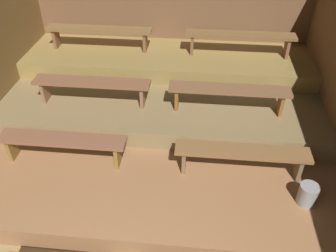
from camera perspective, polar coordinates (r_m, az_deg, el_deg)
The scene contains 12 objects.
ground at distance 5.19m, azimuth -2.33°, elevation -7.30°, with size 5.85×6.28×0.08m, color olive.
wall_back at distance 6.91m, azimuth 0.61°, elevation 16.30°, with size 5.85×0.06×2.25m, color brown.
platform_lower at distance 5.55m, azimuth -1.48°, elevation -1.25°, with size 5.05×4.18×0.28m, color #92643F.
platform_middle at distance 6.02m, azimuth -0.62°, elevation 5.42°, with size 5.05×2.63×0.28m, color olive.
platform_upper at distance 6.45m, azimuth 0.01°, elevation 10.59°, with size 5.05×1.32×0.28m, color olive.
bench_lower_left at distance 4.88m, azimuth -16.80°, elevation -2.56°, with size 1.71×0.29×0.39m.
bench_lower_right at distance 4.59m, azimuth 11.92°, elevation -4.53°, with size 1.71×0.29×0.39m.
bench_middle_left at distance 5.47m, azimuth -12.26°, elevation 6.55°, with size 1.78×0.29×0.39m.
bench_middle_right at distance 5.25m, azimuth 9.91°, elevation 5.45°, with size 1.78×0.29×0.39m.
bench_upper_left at distance 6.56m, azimuth -11.13°, elevation 14.80°, with size 1.88×0.29×0.39m.
bench_upper_right at distance 6.34m, azimuth 11.64°, elevation 13.91°, with size 1.88×0.29×0.39m.
pail_lower at distance 4.58m, azimuth 21.76°, elevation -10.28°, with size 0.23×0.23×0.27m, color gray.
Camera 1 is at (0.58, -0.91, 3.60)m, focal length 37.48 mm.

